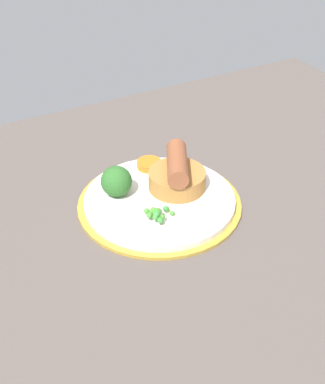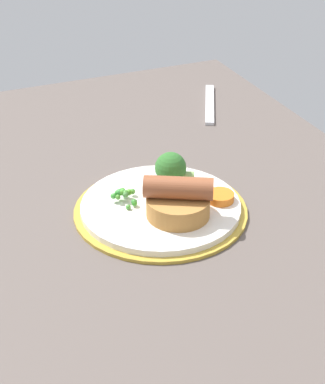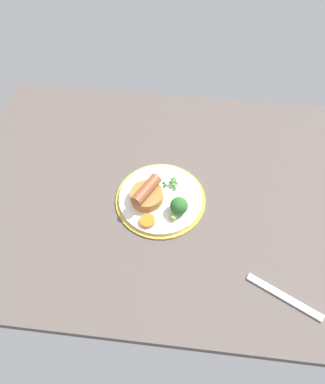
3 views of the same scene
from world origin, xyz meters
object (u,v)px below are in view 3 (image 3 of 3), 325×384
Objects in this scene: sausage_pudding at (147,194)px; fork at (284,297)px; dinner_plate at (161,199)px; carrot_slice_2 at (147,221)px; pea_pile at (172,182)px; broccoli_floret_near at (179,206)px.

sausage_pudding reaches higher than fork.
dinner_plate is 8.57cm from carrot_slice_2.
carrot_slice_2 is at bearing -143.12° from sausage_pudding.
pea_pile reaches higher than fork.
dinner_plate is at bearing 76.77° from broccoli_floret_near.
broccoli_floret_near is at bearing -10.19° from fork.
dinner_plate is 1.36× the size of fork.
pea_pile is (-6.30, -5.49, -1.18)cm from sausage_pudding.
broccoli_floret_near is 8.82cm from carrot_slice_2.
carrot_slice_2 is (-1.12, 7.04, -1.71)cm from sausage_pudding.
dinner_plate is 2.54× the size of sausage_pudding.
sausage_pudding reaches higher than carrot_slice_2.
carrot_slice_2 is (7.57, 4.19, -1.68)cm from broccoli_floret_near.
carrot_slice_2 is at bearing 143.06° from broccoli_floret_near.
sausage_pudding is 0.53× the size of fork.
broccoli_floret_near is at bearing 142.68° from dinner_plate.
sausage_pudding reaches higher than broccoli_floret_near.
sausage_pudding is 9.15cm from broccoli_floret_near.
sausage_pudding is 41.19cm from fork.
pea_pile is 8.74cm from broccoli_floret_near.
pea_pile is at bearing 40.13° from broccoli_floret_near.
pea_pile is at bearing -121.57° from dinner_plate.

